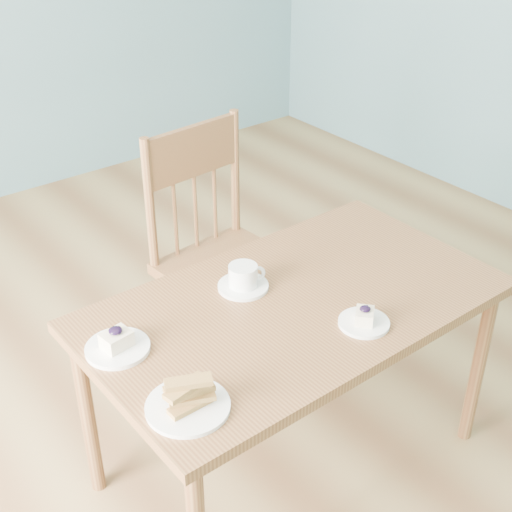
# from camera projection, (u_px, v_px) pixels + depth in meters

# --- Properties ---
(room) EXTENTS (5.01, 5.01, 2.71)m
(room) POSITION_uv_depth(u_px,v_px,m) (185.00, 88.00, 1.72)
(room) COLOR #9F7D4A
(room) RESTS_ON ground
(dining_table) EXTENTS (1.26, 0.72, 0.67)m
(dining_table) POSITION_uv_depth(u_px,v_px,m) (294.00, 319.00, 2.16)
(dining_table) COLOR brown
(dining_table) RESTS_ON ground
(dining_chair) EXTENTS (0.48, 0.46, 0.98)m
(dining_chair) POSITION_uv_depth(u_px,v_px,m) (221.00, 255.00, 2.69)
(dining_chair) COLOR brown
(dining_chair) RESTS_ON ground
(cheesecake_plate_near) EXTENTS (0.15, 0.15, 0.06)m
(cheesecake_plate_near) POSITION_uv_depth(u_px,v_px,m) (364.00, 320.00, 2.02)
(cheesecake_plate_near) COLOR white
(cheesecake_plate_near) RESTS_ON dining_table
(cheesecake_plate_far) EXTENTS (0.18, 0.18, 0.07)m
(cheesecake_plate_far) POSITION_uv_depth(u_px,v_px,m) (117.00, 345.00, 1.92)
(cheesecake_plate_far) COLOR white
(cheesecake_plate_far) RESTS_ON dining_table
(coffee_cup) EXTENTS (0.16, 0.16, 0.08)m
(coffee_cup) POSITION_uv_depth(u_px,v_px,m) (244.00, 279.00, 2.17)
(coffee_cup) COLOR white
(coffee_cup) RESTS_ON dining_table
(biscotti_plate) EXTENTS (0.21, 0.21, 0.10)m
(biscotti_plate) POSITION_uv_depth(u_px,v_px,m) (187.00, 399.00, 1.72)
(biscotti_plate) COLOR white
(biscotti_plate) RESTS_ON dining_table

